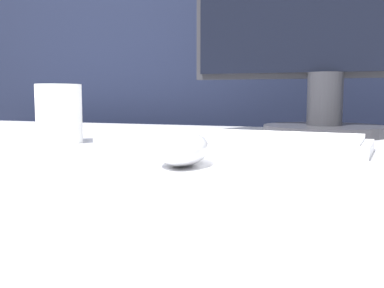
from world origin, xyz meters
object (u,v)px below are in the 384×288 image
at_px(computer_mouse_near, 183,148).
at_px(mug, 60,114).
at_px(monitor, 328,1).
at_px(keyboard, 228,140).

xyz_separation_m(computer_mouse_near, mug, (-0.28, 0.16, 0.03)).
height_order(computer_mouse_near, mug, mug).
bearing_deg(monitor, computer_mouse_near, -105.44).
distance_m(computer_mouse_near, mug, 0.32).
bearing_deg(mug, keyboard, 5.40).
relative_size(computer_mouse_near, keyboard, 0.26).
bearing_deg(computer_mouse_near, monitor, 66.96).
bearing_deg(mug, computer_mouse_near, -28.87).
bearing_deg(monitor, keyboard, -114.19).
relative_size(computer_mouse_near, mug, 1.11).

